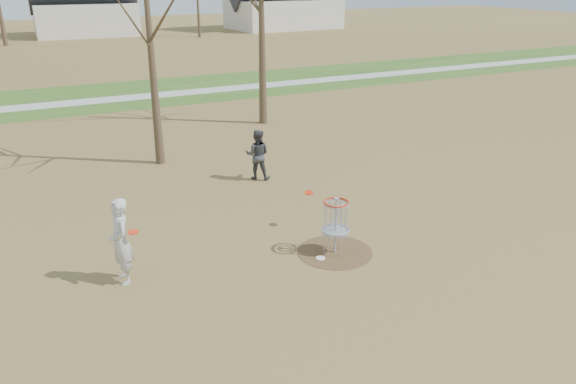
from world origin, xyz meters
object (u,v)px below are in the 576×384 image
object	(u,v)px
player_throwing	(258,155)
disc_grounded	(320,258)
player_standing	(121,242)
disc_golf_basket	(336,217)

from	to	relation	value
player_throwing	disc_grounded	bearing A→B (deg)	111.96
player_standing	disc_golf_basket	xyz separation A→B (m)	(4.75, -0.85, -0.04)
disc_grounded	disc_golf_basket	world-z (taller)	disc_golf_basket
player_throwing	disc_grounded	world-z (taller)	player_throwing
disc_grounded	disc_golf_basket	bearing A→B (deg)	17.34
player_standing	disc_golf_basket	distance (m)	4.83
player_standing	disc_grounded	xyz separation A→B (m)	(4.27, -1.00, -0.93)
player_standing	disc_grounded	distance (m)	4.49
player_standing	player_throwing	world-z (taller)	player_standing
player_standing	disc_grounded	world-z (taller)	player_standing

